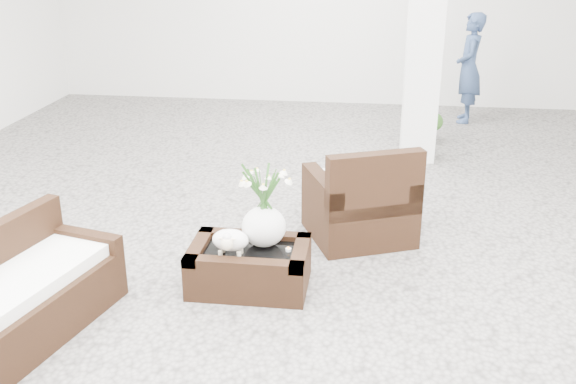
# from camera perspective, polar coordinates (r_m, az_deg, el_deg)

# --- Properties ---
(ground) EXTENTS (11.00, 11.00, 0.00)m
(ground) POSITION_cam_1_polar(r_m,az_deg,el_deg) (5.67, 0.13, -5.47)
(ground) COLOR gray
(ground) RESTS_ON ground
(column) EXTENTS (0.40, 0.40, 3.50)m
(column) POSITION_cam_1_polar(r_m,az_deg,el_deg) (7.88, 11.88, 15.07)
(column) COLOR white
(column) RESTS_ON ground
(coffee_table) EXTENTS (0.90, 0.60, 0.31)m
(coffee_table) POSITION_cam_1_polar(r_m,az_deg,el_deg) (5.14, -3.34, -6.57)
(coffee_table) COLOR #321C0E
(coffee_table) RESTS_ON ground
(sheep_figurine) EXTENTS (0.28, 0.23, 0.21)m
(sheep_figurine) POSITION_cam_1_polar(r_m,az_deg,el_deg) (4.96, -4.98, -4.34)
(sheep_figurine) COLOR white
(sheep_figurine) RESTS_ON coffee_table
(planter_narcissus) EXTENTS (0.44, 0.44, 0.80)m
(planter_narcissus) POSITION_cam_1_polar(r_m,az_deg,el_deg) (4.98, -2.13, -0.44)
(planter_narcissus) COLOR white
(planter_narcissus) RESTS_ON coffee_table
(tealight) EXTENTS (0.04, 0.04, 0.03)m
(tealight) POSITION_cam_1_polar(r_m,az_deg,el_deg) (5.04, 0.03, -4.96)
(tealight) COLOR white
(tealight) RESTS_ON coffee_table
(armchair) EXTENTS (1.08, 1.07, 0.89)m
(armchair) POSITION_cam_1_polar(r_m,az_deg,el_deg) (5.88, 6.20, 0.19)
(armchair) COLOR #321C0E
(armchair) RESTS_ON ground
(loveseat) EXTENTS (0.96, 1.47, 0.72)m
(loveseat) POSITION_cam_1_polar(r_m,az_deg,el_deg) (4.83, -21.73, -7.40)
(loveseat) COLOR #321C0E
(loveseat) RESTS_ON ground
(topiary) EXTENTS (0.35, 0.35, 1.30)m
(topiary) POSITION_cam_1_polar(r_m,az_deg,el_deg) (8.80, 11.74, 8.43)
(topiary) COLOR #29521A
(topiary) RESTS_ON ground
(shopper) EXTENTS (0.42, 0.59, 1.55)m
(shopper) POSITION_cam_1_polar(r_m,az_deg,el_deg) (9.88, 15.33, 10.25)
(shopper) COLOR navy
(shopper) RESTS_ON ground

